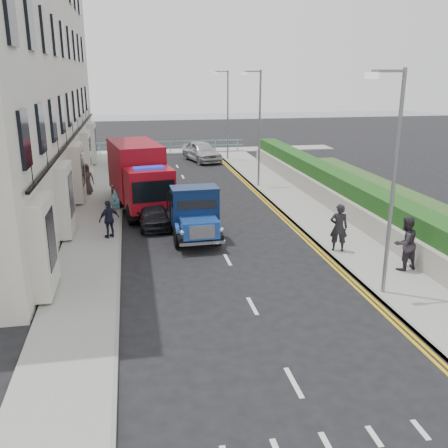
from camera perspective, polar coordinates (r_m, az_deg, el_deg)
ground at (r=17.28m, az=1.68°, el=-6.46°), size 120.00×120.00×0.00m
pavement_west at (r=25.47m, az=-14.25°, el=0.94°), size 2.40×38.00×0.12m
pavement_east at (r=26.86m, az=8.68°, el=2.10°), size 2.60×38.00×0.12m
promenade at (r=45.13m, az=-6.23°, el=8.22°), size 30.00×2.50×0.12m
sea_plane at (r=75.87m, az=-8.18°, el=11.64°), size 120.00×120.00×0.00m
terrace_west at (r=29.11m, az=-23.62°, el=16.22°), size 6.31×30.20×14.25m
garden_east at (r=27.35m, az=12.55°, el=3.97°), size 1.45×28.00×1.75m
seafront_railing at (r=44.26m, az=-6.17°, el=8.73°), size 13.00×0.08×1.11m
lamp_near at (r=15.74m, az=18.54°, el=5.57°), size 1.23×0.18×7.00m
lamp_mid at (r=30.58m, az=3.88°, el=11.56°), size 1.23×0.18×7.00m
lamp_far at (r=40.30m, az=0.26°, el=12.91°), size 1.23×0.18×7.00m
bedford_lorry at (r=21.06m, az=-3.42°, el=0.93°), size 2.09×4.94×2.30m
red_lorry at (r=26.05m, az=-9.74°, el=5.53°), size 3.27×6.75×3.39m
parked_car_front at (r=23.35m, az=-8.23°, el=1.25°), size 1.78×3.69×1.22m
parked_car_mid at (r=27.93m, az=-10.76°, el=3.87°), size 1.69×4.17×1.35m
parked_car_rear at (r=28.16m, az=-10.77°, el=4.03°), size 2.01×4.83×1.40m
seafront_car_left at (r=38.69m, az=-10.71°, el=7.53°), size 2.35×5.05×1.40m
seafront_car_right at (r=40.25m, az=-2.59°, el=8.31°), size 3.05×5.05×1.61m
pedestrian_east_near at (r=19.93m, az=12.98°, el=-0.39°), size 0.80×0.64×1.90m
pedestrian_east_far at (r=18.69m, az=20.00°, el=-2.09°), size 1.10×0.95×1.95m
pedestrian_west_near at (r=21.57m, az=-12.98°, el=0.54°), size 1.01×0.83×1.61m
pedestrian_west_far at (r=29.74m, az=-15.46°, el=4.99°), size 0.87×0.58×1.76m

